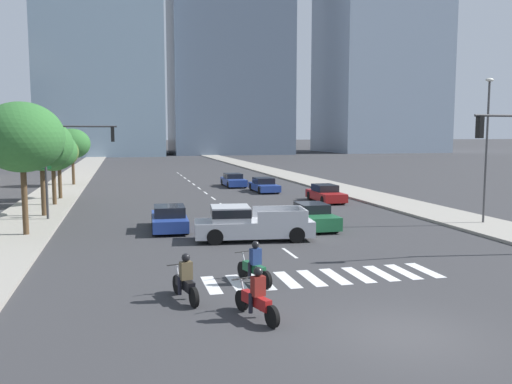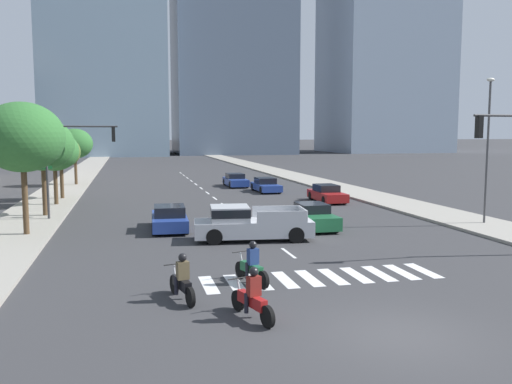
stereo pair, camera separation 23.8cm
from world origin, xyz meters
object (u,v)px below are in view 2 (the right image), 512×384
object	(u,v)px
motorcycle_third	(252,298)
street_tree_fourth	(61,152)
sedan_blue_3	(266,185)
pickup_truck	(247,224)
sedan_red_0	(327,194)
sedan_green_1	(313,217)
traffic_signal_far	(73,151)
street_tree_second	(42,145)
sedan_blue_4	(169,219)
street_lamp_east	(488,140)
sedan_blue_2	(235,180)
street_tree_fifth	(75,144)
street_tree_nearest	(22,137)
motorcycle_lead	(252,267)
motorcycle_trailing	(182,282)
street_tree_third	(54,151)

from	to	relation	value
motorcycle_third	street_tree_fourth	bearing A→B (deg)	-1.52
sedan_blue_3	street_tree_fourth	xyz separation A→B (m)	(-16.71, -1.97, 3.12)
pickup_truck	sedan_red_0	bearing A→B (deg)	-118.48
sedan_green_1	street_tree_fourth	bearing A→B (deg)	-136.65
traffic_signal_far	street_tree_second	distance (m)	2.42
pickup_truck	traffic_signal_far	world-z (taller)	traffic_signal_far
sedan_blue_4	street_lamp_east	world-z (taller)	street_lamp_east
sedan_blue_2	sedan_blue_4	distance (m)	23.45
sedan_red_0	sedan_blue_3	bearing A→B (deg)	-159.84
sedan_green_1	sedan_blue_2	world-z (taller)	sedan_green_1
sedan_blue_4	street_tree_fifth	bearing A→B (deg)	17.53
sedan_green_1	street_tree_fourth	size ratio (longest dim) A/B	0.90
pickup_truck	street_tree_fourth	size ratio (longest dim) A/B	1.21
motorcycle_third	street_tree_nearest	xyz separation A→B (m)	(-8.23, 14.09, 4.34)
motorcycle_lead	motorcycle_trailing	bearing A→B (deg)	100.19
sedan_green_1	street_tree_nearest	bearing A→B (deg)	-92.58
motorcycle_third	street_tree_third	distance (m)	27.13
pickup_truck	traffic_signal_far	xyz separation A→B (m)	(-8.58, 8.22, 3.28)
motorcycle_third	street_tree_fourth	size ratio (longest dim) A/B	0.45
traffic_signal_far	sedan_blue_3	bearing A→B (deg)	39.73
sedan_blue_2	sedan_blue_3	xyz separation A→B (m)	(1.67, -5.26, -0.02)
sedan_red_0	traffic_signal_far	bearing A→B (deg)	-74.70
motorcycle_third	sedan_blue_3	distance (m)	32.38
motorcycle_trailing	street_lamp_east	bearing A→B (deg)	-74.70
sedan_red_0	motorcycle_trailing	bearing A→B (deg)	-30.46
motorcycle_trailing	sedan_blue_4	world-z (taller)	motorcycle_trailing
sedan_blue_3	sedan_blue_2	bearing A→B (deg)	-163.22
motorcycle_lead	sedan_red_0	world-z (taller)	motorcycle_lead
motorcycle_lead	sedan_green_1	xyz separation A→B (m)	(5.66, 9.73, 0.03)
motorcycle_lead	street_lamp_east	world-z (taller)	street_lamp_east
traffic_signal_far	sedan_blue_2	bearing A→B (deg)	53.20
sedan_blue_3	street_tree_fifth	bearing A→B (deg)	-120.57
sedan_green_1	sedan_blue_3	distance (m)	18.19
motorcycle_third	sedan_green_1	world-z (taller)	motorcycle_third
street_lamp_east	sedan_green_1	bearing A→B (deg)	171.66
motorcycle_trailing	sedan_blue_2	distance (m)	35.41
street_tree_third	street_lamp_east	bearing A→B (deg)	-29.74
sedan_green_1	street_tree_second	distance (m)	16.79
sedan_blue_3	traffic_signal_far	size ratio (longest dim) A/B	0.77
street_tree_fourth	pickup_truck	bearing A→B (deg)	-60.54
motorcycle_third	sedan_green_1	size ratio (longest dim) A/B	0.50
motorcycle_trailing	street_tree_nearest	size ratio (longest dim) A/B	0.32
sedan_blue_4	street_tree_second	bearing A→B (deg)	52.49
motorcycle_trailing	sedan_blue_3	size ratio (longest dim) A/B	0.47
pickup_truck	street_tree_nearest	distance (m)	11.75
street_tree_second	sedan_blue_3	bearing A→B (deg)	33.00
motorcycle_trailing	motorcycle_third	distance (m)	2.74
motorcycle_third	pickup_truck	distance (m)	10.96
sedan_green_1	motorcycle_lead	bearing A→B (deg)	-29.17
sedan_blue_2	sedan_blue_4	world-z (taller)	sedan_blue_4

